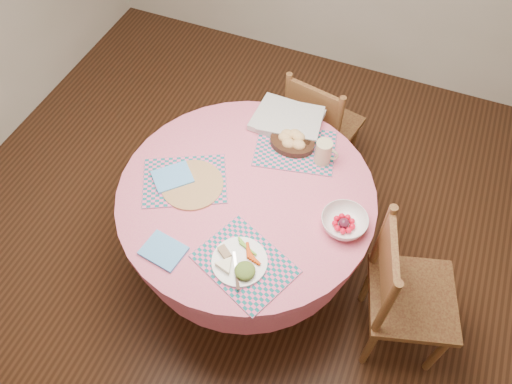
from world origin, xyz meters
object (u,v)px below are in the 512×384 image
wicker_trivet (192,185)px  latte_mug (324,152)px  chair_back (319,126)px  bread_bowl (292,140)px  chair_right (403,293)px  dinner_plate (241,262)px  fruit_bowl (344,222)px  dining_table (247,215)px

wicker_trivet → latte_mug: 0.66m
chair_back → bread_bowl: 0.58m
chair_back → latte_mug: latte_mug is taller
chair_right → dinner_plate: chair_right is taller
latte_mug → fruit_bowl: latte_mug is taller
chair_back → latte_mug: (0.15, -0.51, 0.37)m
dining_table → chair_back: (0.13, 0.83, -0.10)m
chair_right → dinner_plate: bearing=95.5°
dining_table → wicker_trivet: (-0.26, -0.06, 0.20)m
dinner_plate → bread_bowl: (-0.03, 0.72, 0.02)m
bread_bowl → latte_mug: size_ratio=1.76×
dining_table → bread_bowl: 0.44m
chair_right → wicker_trivet: size_ratio=3.09×
dinner_plate → fruit_bowl: size_ratio=0.89×
chair_back → fruit_bowl: size_ratio=3.18×
dining_table → bread_bowl: bearing=74.6°
chair_back → wicker_trivet: chair_back is taller
chair_right → chair_back: size_ratio=1.07×
dining_table → latte_mug: 0.50m
chair_right → wicker_trivet: 1.13m
chair_back → fruit_bowl: (0.35, -0.83, 0.33)m
chair_right → dining_table: bearing=68.2°
chair_right → dinner_plate: (-0.71, -0.28, 0.29)m
dining_table → chair_back: bearing=81.3°
wicker_trivet → bread_bowl: 0.55m
chair_back → bread_bowl: size_ratio=3.77×
dining_table → bread_bowl: bread_bowl is taller
wicker_trivet → dinner_plate: (0.38, -0.30, 0.02)m
bread_bowl → chair_right: bearing=-31.1°
dining_table → fruit_bowl: (0.48, -0.01, 0.23)m
latte_mug → fruit_bowl: (0.20, -0.33, -0.04)m
chair_back → latte_mug: 0.65m
chair_back → fruit_bowl: chair_back is taller
chair_right → latte_mug: bearing=38.2°
wicker_trivet → latte_mug: size_ratio=2.30×
bread_bowl → wicker_trivet: bearing=-130.2°
chair_right → bread_bowl: chair_right is taller
bread_bowl → latte_mug: latte_mug is taller
dining_table → bread_bowl: size_ratio=5.39×
dining_table → wicker_trivet: bearing=-166.8°
chair_back → latte_mug: size_ratio=6.63×
wicker_trivet → dinner_plate: dinner_plate is taller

